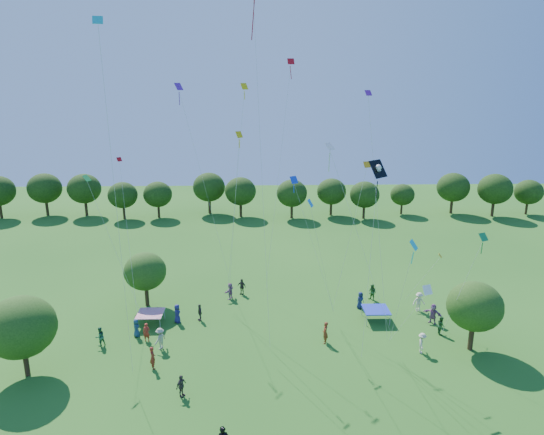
# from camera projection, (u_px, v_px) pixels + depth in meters

# --- Properties ---
(near_tree_west) EXTENTS (4.79, 4.79, 5.96)m
(near_tree_west) POSITION_uv_depth(u_px,v_px,m) (21.00, 327.00, 33.62)
(near_tree_west) COLOR #422B19
(near_tree_west) RESTS_ON ground
(near_tree_north) EXTENTS (3.89, 3.89, 5.19)m
(near_tree_north) POSITION_uv_depth(u_px,v_px,m) (145.00, 271.00, 44.72)
(near_tree_north) COLOR #422B19
(near_tree_north) RESTS_ON ground
(near_tree_east) EXTENTS (4.20, 4.20, 5.58)m
(near_tree_east) POSITION_uv_depth(u_px,v_px,m) (475.00, 306.00, 37.06)
(near_tree_east) COLOR #422B19
(near_tree_east) RESTS_ON ground
(treeline) EXTENTS (88.01, 8.77, 6.77)m
(treeline) POSITION_uv_depth(u_px,v_px,m) (253.00, 191.00, 75.92)
(treeline) COLOR #422B19
(treeline) RESTS_ON ground
(tent_red_stripe) EXTENTS (2.20, 2.20, 1.10)m
(tent_red_stripe) POSITION_uv_depth(u_px,v_px,m) (150.00, 314.00, 41.69)
(tent_red_stripe) COLOR #CB1742
(tent_red_stripe) RESTS_ON ground
(tent_blue) EXTENTS (2.20, 2.20, 1.10)m
(tent_blue) POSITION_uv_depth(u_px,v_px,m) (376.00, 310.00, 42.43)
(tent_blue) COLOR #1C30B8
(tent_blue) RESTS_ON ground
(crowd_person_0) EXTENTS (0.90, 0.80, 1.61)m
(crowd_person_0) POSITION_uv_depth(u_px,v_px,m) (360.00, 300.00, 44.84)
(crowd_person_0) COLOR navy
(crowd_person_0) RESTS_ON ground
(crowd_person_1) EXTENTS (0.68, 0.77, 1.73)m
(crowd_person_1) POSITION_uv_depth(u_px,v_px,m) (153.00, 358.00, 35.26)
(crowd_person_1) COLOR maroon
(crowd_person_1) RESTS_ON ground
(crowd_person_2) EXTENTS (0.84, 0.85, 1.57)m
(crowd_person_2) POSITION_uv_depth(u_px,v_px,m) (100.00, 336.00, 38.39)
(crowd_person_2) COLOR #285F3E
(crowd_person_2) RESTS_ON ground
(crowd_person_3) EXTENTS (1.25, 0.69, 1.82)m
(crowd_person_3) POSITION_uv_depth(u_px,v_px,m) (419.00, 302.00, 44.25)
(crowd_person_3) COLOR beige
(crowd_person_3) RESTS_ON ground
(crowd_person_4) EXTENTS (1.04, 0.84, 1.62)m
(crowd_person_4) POSITION_uv_depth(u_px,v_px,m) (242.00, 287.00, 47.86)
(crowd_person_4) COLOR #3A322E
(crowd_person_4) RESTS_ON ground
(crowd_person_5) EXTENTS (1.14, 1.61, 1.63)m
(crowd_person_5) POSITION_uv_depth(u_px,v_px,m) (230.00, 291.00, 46.82)
(crowd_person_5) COLOR #955785
(crowd_person_5) RESTS_ON ground
(crowd_person_6) EXTENTS (0.75, 0.94, 1.68)m
(crowd_person_6) POSITION_uv_depth(u_px,v_px,m) (177.00, 314.00, 42.13)
(crowd_person_6) COLOR navy
(crowd_person_6) RESTS_ON ground
(crowd_person_7) EXTENTS (0.62, 0.44, 1.56)m
(crowd_person_7) POSITION_uv_depth(u_px,v_px,m) (147.00, 332.00, 39.03)
(crowd_person_7) COLOR maroon
(crowd_person_7) RESTS_ON ground
(crowd_person_8) EXTENTS (0.50, 0.81, 1.55)m
(crowd_person_8) POSITION_uv_depth(u_px,v_px,m) (441.00, 325.00, 40.22)
(crowd_person_8) COLOR #225126
(crowd_person_8) RESTS_ON ground
(crowd_person_9) EXTENTS (0.78, 1.18, 1.66)m
(crowd_person_9) POSITION_uv_depth(u_px,v_px,m) (422.00, 343.00, 37.31)
(crowd_person_9) COLOR beige
(crowd_person_9) RESTS_ON ground
(crowd_person_10) EXTENTS (0.68, 0.98, 1.52)m
(crowd_person_10) POSITION_uv_depth(u_px,v_px,m) (200.00, 312.00, 42.54)
(crowd_person_10) COLOR #423735
(crowd_person_10) RESTS_ON ground
(crowd_person_11) EXTENTS (1.66, 1.54, 1.79)m
(crowd_person_11) POSITION_uv_depth(u_px,v_px,m) (433.00, 314.00, 41.99)
(crowd_person_11) COLOR #895083
(crowd_person_11) RESTS_ON ground
(crowd_person_12) EXTENTS (0.76, 0.85, 1.53)m
(crowd_person_12) POSITION_uv_depth(u_px,v_px,m) (136.00, 328.00, 39.80)
(crowd_person_12) COLOR navy
(crowd_person_12) RESTS_ON ground
(crowd_person_13) EXTENTS (0.55, 0.75, 1.82)m
(crowd_person_13) POSITION_uv_depth(u_px,v_px,m) (325.00, 333.00, 38.73)
(crowd_person_13) COLOR maroon
(crowd_person_13) RESTS_ON ground
(crowd_person_14) EXTENTS (0.86, 0.89, 1.63)m
(crowd_person_14) POSITION_uv_depth(u_px,v_px,m) (372.00, 292.00, 46.51)
(crowd_person_14) COLOR #31662B
(crowd_person_14) RESTS_ON ground
(crowd_person_15) EXTENTS (1.04, 1.27, 1.79)m
(crowd_person_15) POSITION_uv_depth(u_px,v_px,m) (160.00, 339.00, 37.85)
(crowd_person_15) COLOR #A39D82
(crowd_person_15) RESTS_ON ground
(crowd_person_16) EXTENTS (0.83, 0.99, 1.55)m
(crowd_person_16) POSITION_uv_depth(u_px,v_px,m) (181.00, 386.00, 32.09)
(crowd_person_16) COLOR #443936
(crowd_person_16) RESTS_ON ground
(pirate_kite) EXTENTS (1.42, 1.59, 13.95)m
(pirate_kite) POSITION_uv_depth(u_px,v_px,m) (378.00, 172.00, 31.90)
(pirate_kite) COLOR black
(red_high_kite) EXTENTS (1.34, 3.90, 25.48)m
(red_high_kite) POSITION_uv_depth(u_px,v_px,m) (256.00, 66.00, 33.32)
(red_high_kite) COLOR red
(small_kite_0) EXTENTS (3.39, 9.75, 12.00)m
(small_kite_0) POSITION_uv_depth(u_px,v_px,m) (124.00, 197.00, 45.33)
(small_kite_0) COLOR red
(small_kite_1) EXTENTS (1.61, 3.42, 15.28)m
(small_kite_1) POSITION_uv_depth(u_px,v_px,m) (237.00, 173.00, 39.04)
(small_kite_1) COLOR yellow
(small_kite_2) EXTENTS (2.39, 1.41, 13.06)m
(small_kite_2) POSITION_uv_depth(u_px,v_px,m) (359.00, 199.00, 38.20)
(small_kite_2) COLOR orange
(small_kite_3) EXTENTS (1.80, 2.32, 8.79)m
(small_kite_3) POSITION_uv_depth(u_px,v_px,m) (478.00, 251.00, 34.16)
(small_kite_3) COLOR #167D3B
(small_kite_4) EXTENTS (3.87, 1.41, 11.56)m
(small_kite_4) POSITION_uv_depth(u_px,v_px,m) (300.00, 200.00, 39.79)
(small_kite_4) COLOR blue
(small_kite_5) EXTENTS (2.55, 0.77, 18.41)m
(small_kite_5) POSITION_uv_depth(u_px,v_px,m) (374.00, 173.00, 33.88)
(small_kite_5) COLOR #771895
(small_kite_6) EXTENTS (1.67, 3.60, 5.86)m
(small_kite_6) POSITION_uv_depth(u_px,v_px,m) (423.00, 296.00, 32.68)
(small_kite_6) COLOR white
(small_kite_7) EXTENTS (0.61, 1.54, 22.29)m
(small_kite_7) POSITION_uv_depth(u_px,v_px,m) (109.00, 134.00, 27.60)
(small_kite_7) COLOR #0BA8AB
(small_kite_8) EXTENTS (2.73, 3.35, 21.11)m
(small_kite_8) POSITION_uv_depth(u_px,v_px,m) (285.00, 113.00, 44.62)
(small_kite_8) COLOR red
(small_kite_9) EXTENTS (2.17, 0.93, 18.91)m
(small_kite_9) POSITION_uv_depth(u_px,v_px,m) (240.00, 136.00, 40.84)
(small_kite_9) COLOR yellow
(small_kite_10) EXTENTS (2.42, 1.87, 4.92)m
(small_kite_10) POSITION_uv_depth(u_px,v_px,m) (434.00, 264.00, 41.55)
(small_kite_10) COLOR gold
(small_kite_11) EXTENTS (3.58, 0.69, 11.95)m
(small_kite_11) POSITION_uv_depth(u_px,v_px,m) (97.00, 204.00, 38.47)
(small_kite_11) COLOR #188734
(small_kite_12) EXTENTS (2.95, 5.20, 11.04)m
(small_kite_12) POSITION_uv_depth(u_px,v_px,m) (315.00, 227.00, 35.15)
(small_kite_12) COLOR #167DDE
(small_kite_13) EXTENTS (4.43, 1.08, 18.94)m
(small_kite_13) POSITION_uv_depth(u_px,v_px,m) (188.00, 124.00, 43.31)
(small_kite_13) COLOR purple
(small_kite_14) EXTENTS (5.76, 0.98, 15.00)m
(small_kite_14) POSITION_uv_depth(u_px,v_px,m) (342.00, 187.00, 33.30)
(small_kite_14) COLOR silver
(small_kite_15) EXTENTS (0.71, 5.00, 9.53)m
(small_kite_15) POSITION_uv_depth(u_px,v_px,m) (410.00, 260.00, 30.55)
(small_kite_15) COLOR #0DC0C9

